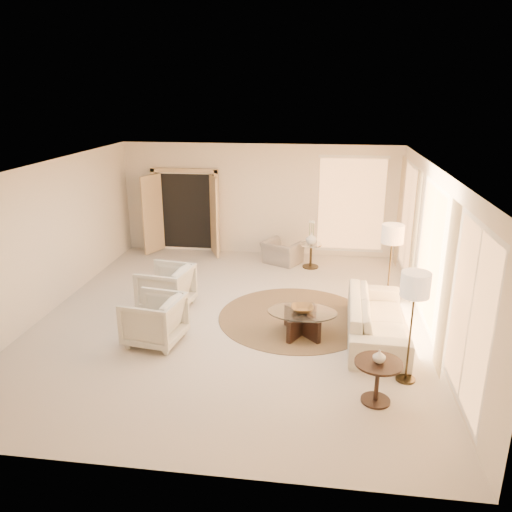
# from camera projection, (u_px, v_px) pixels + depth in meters

# --- Properties ---
(room) EXTENTS (7.04, 8.04, 2.83)m
(room) POSITION_uv_depth(u_px,v_px,m) (231.00, 246.00, 8.87)
(room) COLOR beige
(room) RESTS_ON ground
(windows_right) EXTENTS (0.10, 6.40, 2.40)m
(windows_right) POSITION_uv_depth(u_px,v_px,m) (430.00, 255.00, 8.54)
(windows_right) COLOR #FFB166
(windows_right) RESTS_ON room
(window_back_corner) EXTENTS (1.70, 0.10, 2.40)m
(window_back_corner) POSITION_uv_depth(u_px,v_px,m) (351.00, 205.00, 12.31)
(window_back_corner) COLOR #FFB166
(window_back_corner) RESTS_ON room
(curtains_right) EXTENTS (0.06, 5.20, 2.60)m
(curtains_right) POSITION_uv_depth(u_px,v_px,m) (417.00, 243.00, 9.41)
(curtains_right) COLOR #C4B288
(curtains_right) RESTS_ON room
(french_doors) EXTENTS (1.95, 0.66, 2.16)m
(french_doors) POSITION_uv_depth(u_px,v_px,m) (185.00, 212.00, 12.81)
(french_doors) COLOR tan
(french_doors) RESTS_ON room
(area_rug) EXTENTS (3.77, 3.77, 0.01)m
(area_rug) POSITION_uv_depth(u_px,v_px,m) (295.00, 317.00, 9.31)
(area_rug) COLOR #3B2A19
(area_rug) RESTS_ON room
(sofa) EXTENTS (1.04, 2.45, 0.71)m
(sofa) POSITION_uv_depth(u_px,v_px,m) (377.00, 318.00, 8.47)
(sofa) COLOR beige
(sofa) RESTS_ON room
(armchair_left) EXTENTS (0.97, 1.02, 0.93)m
(armchair_left) POSITION_uv_depth(u_px,v_px,m) (166.00, 285.00, 9.60)
(armchair_left) COLOR beige
(armchair_left) RESTS_ON room
(armchair_right) EXTENTS (0.94, 0.99, 0.90)m
(armchair_right) POSITION_uv_depth(u_px,v_px,m) (154.00, 317.00, 8.28)
(armchair_right) COLOR beige
(armchair_right) RESTS_ON room
(accent_chair) EXTENTS (1.01, 0.89, 0.75)m
(accent_chair) POSITION_uv_depth(u_px,v_px,m) (282.00, 249.00, 12.14)
(accent_chair) COLOR gray
(accent_chair) RESTS_ON room
(coffee_table) EXTENTS (1.34, 1.34, 0.44)m
(coffee_table) POSITION_uv_depth(u_px,v_px,m) (302.00, 320.00, 8.59)
(coffee_table) COLOR black
(coffee_table) RESTS_ON room
(end_table) EXTENTS (0.64, 0.64, 0.61)m
(end_table) POSITION_uv_depth(u_px,v_px,m) (378.00, 375.00, 6.67)
(end_table) COLOR black
(end_table) RESTS_ON room
(side_table) EXTENTS (0.51, 0.51, 0.59)m
(side_table) POSITION_uv_depth(u_px,v_px,m) (311.00, 253.00, 11.86)
(side_table) COLOR #2D2517
(side_table) RESTS_ON room
(floor_lamp_near) EXTENTS (0.41, 0.41, 1.69)m
(floor_lamp_near) POSITION_uv_depth(u_px,v_px,m) (392.00, 238.00, 9.23)
(floor_lamp_near) COLOR #2D2517
(floor_lamp_near) RESTS_ON room
(floor_lamp_far) EXTENTS (0.41, 0.41, 1.68)m
(floor_lamp_far) POSITION_uv_depth(u_px,v_px,m) (415.00, 290.00, 6.86)
(floor_lamp_far) COLOR #2D2517
(floor_lamp_far) RESTS_ON room
(bowl) EXTENTS (0.42, 0.42, 0.09)m
(bowl) POSITION_uv_depth(u_px,v_px,m) (302.00, 309.00, 8.52)
(bowl) COLOR brown
(bowl) RESTS_ON coffee_table
(end_vase) EXTENTS (0.18, 0.18, 0.18)m
(end_vase) POSITION_uv_depth(u_px,v_px,m) (379.00, 356.00, 6.59)
(end_vase) COLOR silver
(end_vase) RESTS_ON end_table
(side_vase) EXTENTS (0.30, 0.30, 0.28)m
(side_vase) POSITION_uv_depth(u_px,v_px,m) (311.00, 238.00, 11.75)
(side_vase) COLOR silver
(side_vase) RESTS_ON side_table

